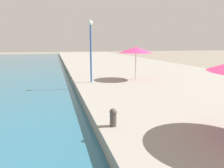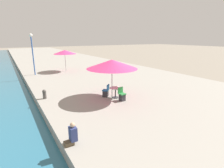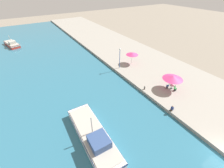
% 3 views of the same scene
% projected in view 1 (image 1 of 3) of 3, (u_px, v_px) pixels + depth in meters
% --- Properties ---
extents(quay_promenade, '(16.00, 90.00, 0.56)m').
position_uv_depth(quay_promenade, '(122.00, 66.00, 31.36)').
color(quay_promenade, gray).
rests_on(quay_promenade, ground_plane).
extents(cafe_umbrella_white, '(2.79, 2.79, 2.65)m').
position_uv_depth(cafe_umbrella_white, '(136.00, 50.00, 17.43)').
color(cafe_umbrella_white, '#B7B7B7').
rests_on(cafe_umbrella_white, quay_promenade).
extents(mooring_bollard, '(0.26, 0.26, 0.65)m').
position_uv_depth(mooring_bollard, '(113.00, 117.00, 7.74)').
color(mooring_bollard, '#4C4742').
rests_on(mooring_bollard, quay_promenade).
extents(lamppost, '(0.36, 0.36, 4.56)m').
position_uv_depth(lamppost, '(91.00, 41.00, 16.05)').
color(lamppost, '#28519E').
rests_on(lamppost, quay_promenade).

